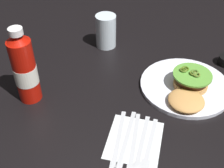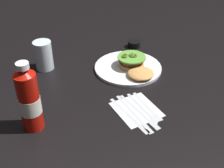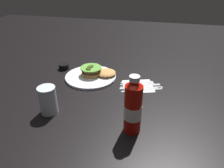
# 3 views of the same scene
# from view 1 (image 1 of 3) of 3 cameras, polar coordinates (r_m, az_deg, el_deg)

# --- Properties ---
(ground_plane) EXTENTS (3.00, 3.00, 0.00)m
(ground_plane) POSITION_cam_1_polar(r_m,az_deg,el_deg) (0.95, 5.72, 0.58)
(ground_plane) COLOR black
(dinner_plate) EXTENTS (0.28, 0.28, 0.01)m
(dinner_plate) POSITION_cam_1_polar(r_m,az_deg,el_deg) (0.95, 14.13, -0.35)
(dinner_plate) COLOR white
(dinner_plate) RESTS_ON ground_plane
(burger_sandwich) EXTENTS (0.20, 0.13, 0.05)m
(burger_sandwich) POSITION_cam_1_polar(r_m,az_deg,el_deg) (0.90, 14.93, -0.57)
(burger_sandwich) COLOR tan
(burger_sandwich) RESTS_ON dinner_plate
(ketchup_bottle) EXTENTS (0.07, 0.07, 0.24)m
(ketchup_bottle) POSITION_cam_1_polar(r_m,az_deg,el_deg) (0.86, -16.70, 2.75)
(ketchup_bottle) COLOR #B81208
(ketchup_bottle) RESTS_ON ground_plane
(water_glass) EXTENTS (0.08, 0.08, 0.12)m
(water_glass) POSITION_cam_1_polar(r_m,az_deg,el_deg) (1.09, -1.21, 10.32)
(water_glass) COLOR silver
(water_glass) RESTS_ON ground_plane
(napkin) EXTENTS (0.19, 0.18, 0.00)m
(napkin) POSITION_cam_1_polar(r_m,az_deg,el_deg) (0.78, 4.40, -10.83)
(napkin) COLOR white
(napkin) RESTS_ON ground_plane
(steak_knife) EXTENTS (0.20, 0.09, 0.00)m
(steak_knife) POSITION_cam_1_polar(r_m,az_deg,el_deg) (0.76, 1.06, -11.66)
(steak_knife) COLOR silver
(steak_knife) RESTS_ON napkin
(table_knife) EXTENTS (0.22, 0.08, 0.00)m
(table_knife) POSITION_cam_1_polar(r_m,az_deg,el_deg) (0.76, 2.43, -11.96)
(table_knife) COLOR silver
(table_knife) RESTS_ON napkin
(butter_knife) EXTENTS (0.21, 0.09, 0.00)m
(butter_knife) POSITION_cam_1_polar(r_m,az_deg,el_deg) (0.76, 4.18, -12.23)
(butter_knife) COLOR silver
(butter_knife) RESTS_ON napkin
(spoon_utensil) EXTENTS (0.18, 0.07, 0.00)m
(spoon_utensil) POSITION_cam_1_polar(r_m,az_deg,el_deg) (0.75, 5.55, -12.61)
(spoon_utensil) COLOR silver
(spoon_utensil) RESTS_ON napkin
(fork_utensil) EXTENTS (0.17, 0.06, 0.00)m
(fork_utensil) POSITION_cam_1_polar(r_m,az_deg,el_deg) (0.76, 7.23, -12.23)
(fork_utensil) COLOR silver
(fork_utensil) RESTS_ON napkin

